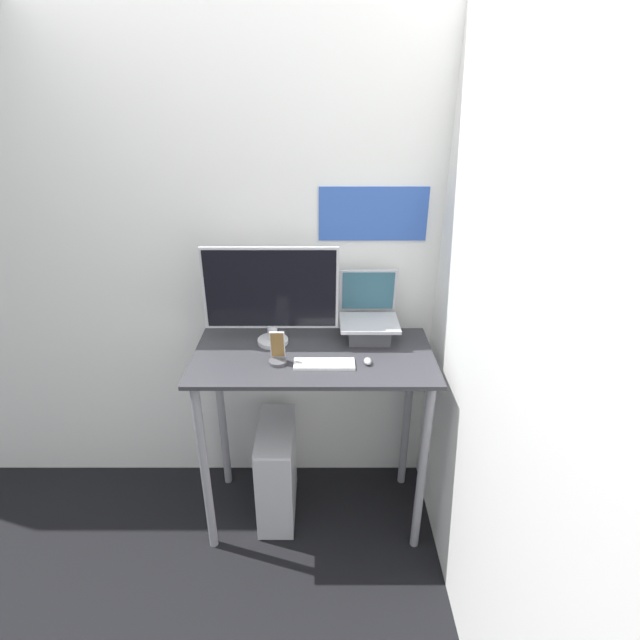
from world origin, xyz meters
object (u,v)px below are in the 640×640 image
monitor (270,294)px  laptop (368,323)px  computer_tower (276,470)px  keyboard (323,364)px  mouse (367,361)px  cell_phone (277,354)px

monitor → laptop: bearing=6.0°
computer_tower → monitor: bearing=90.3°
keyboard → mouse: size_ratio=4.77×
keyboard → mouse: bearing=4.4°
keyboard → cell_phone: size_ratio=1.71×
laptop → mouse: 0.26m
mouse → monitor: bearing=155.5°
computer_tower → keyboard: bearing=-24.7°
monitor → cell_phone: (0.04, -0.20, -0.21)m
cell_phone → computer_tower: cell_phone is taller
computer_tower → cell_phone: bearing=-66.9°
monitor → mouse: size_ratio=10.98×
keyboard → mouse: (0.20, 0.02, 0.00)m
laptop → mouse: laptop is taller
monitor → computer_tower: (0.00, -0.10, -0.98)m
keyboard → laptop: bearing=50.5°
cell_phone → laptop: bearing=29.7°
laptop → cell_phone: laptop is taller
mouse → cell_phone: size_ratio=0.36×
mouse → keyboard: bearing=-175.6°
monitor → computer_tower: bearing=-89.7°
mouse → computer_tower: mouse is taller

